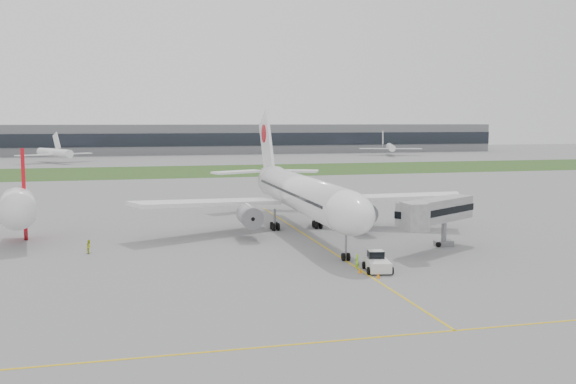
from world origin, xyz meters
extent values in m
plane|color=gray|center=(0.00, 0.00, 0.00)|extent=(600.00, 600.00, 0.00)
cube|color=#32551F|center=(0.00, 120.00, 0.01)|extent=(600.00, 50.00, 0.02)
cube|color=gray|center=(0.00, 230.00, 7.00)|extent=(320.00, 22.00, 14.00)
cube|color=black|center=(0.00, 219.00, 7.00)|extent=(320.00, 0.60, 6.00)
cylinder|color=white|center=(0.00, 4.00, 5.60)|extent=(5.00, 38.00, 5.00)
ellipsoid|color=white|center=(0.00, -15.50, 5.60)|extent=(5.00, 11.00, 5.00)
cube|color=black|center=(0.00, -16.50, 6.50)|extent=(3.20, 1.54, 1.14)
cone|color=white|center=(0.00, 26.00, 6.40)|extent=(5.00, 10.53, 6.16)
cube|color=white|center=(-13.00, 6.00, 4.40)|extent=(22.13, 13.52, 1.70)
cube|color=white|center=(13.00, 6.00, 4.40)|extent=(22.13, 13.52, 1.70)
cylinder|color=gray|center=(-8.00, 1.50, 3.00)|extent=(2.70, 5.20, 2.70)
cylinder|color=gray|center=(8.00, 1.50, 3.00)|extent=(2.70, 5.20, 2.70)
cube|color=white|center=(0.00, 27.50, 11.50)|extent=(0.45, 10.90, 12.76)
cylinder|color=#BA0A15|center=(0.00, 28.50, 13.50)|extent=(0.60, 3.20, 3.20)
cube|color=white|center=(-5.00, 28.50, 6.80)|extent=(9.54, 6.34, 0.35)
cube|color=white|center=(5.00, 28.50, 6.80)|extent=(9.54, 6.34, 0.35)
cylinder|color=gray|center=(0.00, -15.00, 1.55)|extent=(0.24, 0.24, 3.10)
cylinder|color=black|center=(-3.20, 7.00, 0.55)|extent=(1.40, 1.10, 1.10)
cylinder|color=black|center=(3.20, 7.00, 0.55)|extent=(1.40, 1.10, 1.10)
cube|color=silver|center=(1.53, -20.72, 0.70)|extent=(2.88, 4.30, 1.06)
cube|color=silver|center=(1.72, -19.68, 1.59)|extent=(1.81, 1.67, 0.88)
cube|color=black|center=(1.72, -19.68, 1.63)|extent=(1.86, 1.72, 0.75)
cylinder|color=black|center=(0.60, -19.20, 0.40)|extent=(0.45, 0.84, 0.79)
cylinder|color=black|center=(2.94, -19.63, 0.40)|extent=(0.45, 0.84, 0.79)
cylinder|color=black|center=(0.13, -21.80, 0.40)|extent=(0.45, 0.84, 0.79)
cylinder|color=black|center=(2.47, -22.23, 0.40)|extent=(0.45, 0.84, 0.79)
cube|color=#B5B5B8|center=(12.74, -11.56, 4.84)|extent=(12.59, 9.16, 2.79)
cube|color=black|center=(12.74, -11.56, 4.84)|extent=(12.80, 9.34, 0.84)
cube|color=#B5B5B8|center=(8.05, -15.50, 4.84)|extent=(2.42, 3.17, 3.17)
cylinder|color=gray|center=(14.88, -9.71, 1.77)|extent=(0.65, 0.65, 3.54)
cube|color=gray|center=(14.88, -9.71, 0.33)|extent=(2.59, 2.28, 0.65)
cylinder|color=black|center=(13.85, -10.33, 0.33)|extent=(0.58, 0.70, 0.65)
cylinder|color=black|center=(15.91, -9.08, 0.33)|extent=(0.58, 0.70, 0.65)
cone|color=orange|center=(-0.50, -20.89, 0.30)|extent=(0.44, 0.44, 0.60)
cone|color=orange|center=(0.50, -23.49, 0.30)|extent=(0.43, 0.43, 0.60)
imported|color=#A3FF2A|center=(-0.24, -19.28, 0.83)|extent=(0.71, 0.69, 1.65)
imported|color=#B6C721|center=(-28.33, -3.64, 0.82)|extent=(0.72, 0.87, 1.64)
cube|color=#BA0A15|center=(-37.16, 8.66, 5.72)|extent=(1.94, 10.12, 12.79)
cylinder|color=white|center=(-37.16, 2.94, 4.96)|extent=(5.72, 10.07, 4.39)
camera|label=1|loc=(-23.51, -82.33, 15.70)|focal=40.00mm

